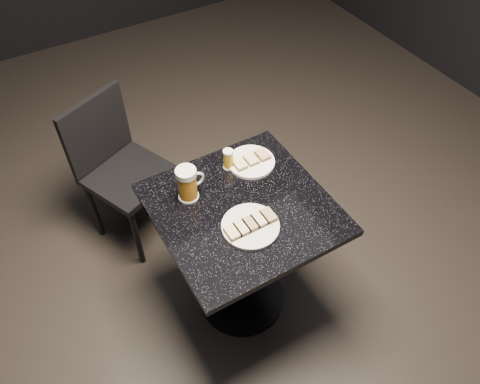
{
  "coord_description": "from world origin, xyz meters",
  "views": [
    {
      "loc": [
        -0.64,
        -1.07,
        2.22
      ],
      "look_at": [
        0.0,
        0.02,
        0.82
      ],
      "focal_mm": 35.0,
      "sensor_mm": 36.0,
      "label": 1
    }
  ],
  "objects_px": {
    "beer_tumbler": "(228,159)",
    "plate_large": "(250,226)",
    "table": "(242,241)",
    "chair": "(118,164)",
    "beer_mug": "(188,184)",
    "plate_small": "(251,162)"
  },
  "relations": [
    {
      "from": "beer_tumbler",
      "to": "plate_large",
      "type": "bearing_deg",
      "value": -105.11
    },
    {
      "from": "plate_large",
      "to": "table",
      "type": "xyz_separation_m",
      "value": [
        0.03,
        0.11,
        -0.25
      ]
    },
    {
      "from": "plate_large",
      "to": "chair",
      "type": "relative_size",
      "value": 0.27
    },
    {
      "from": "plate_large",
      "to": "beer_mug",
      "type": "height_order",
      "value": "beer_mug"
    },
    {
      "from": "table",
      "to": "beer_mug",
      "type": "relative_size",
      "value": 4.75
    },
    {
      "from": "plate_small",
      "to": "beer_tumbler",
      "type": "relative_size",
      "value": 2.16
    },
    {
      "from": "plate_large",
      "to": "beer_mug",
      "type": "bearing_deg",
      "value": 116.91
    },
    {
      "from": "plate_large",
      "to": "plate_small",
      "type": "height_order",
      "value": "same"
    },
    {
      "from": "beer_tumbler",
      "to": "chair",
      "type": "height_order",
      "value": "chair"
    },
    {
      "from": "table",
      "to": "beer_tumbler",
      "type": "distance_m",
      "value": 0.38
    },
    {
      "from": "plate_small",
      "to": "beer_mug",
      "type": "xyz_separation_m",
      "value": [
        -0.33,
        -0.04,
        0.07
      ]
    },
    {
      "from": "plate_large",
      "to": "table",
      "type": "height_order",
      "value": "plate_large"
    },
    {
      "from": "plate_small",
      "to": "beer_tumbler",
      "type": "xyz_separation_m",
      "value": [
        -0.1,
        0.03,
        0.04
      ]
    },
    {
      "from": "beer_mug",
      "to": "beer_tumbler",
      "type": "relative_size",
      "value": 1.61
    },
    {
      "from": "beer_mug",
      "to": "beer_tumbler",
      "type": "xyz_separation_m",
      "value": [
        0.23,
        0.07,
        -0.03
      ]
    },
    {
      "from": "plate_small",
      "to": "table",
      "type": "distance_m",
      "value": 0.36
    },
    {
      "from": "chair",
      "to": "beer_tumbler",
      "type": "bearing_deg",
      "value": -55.43
    },
    {
      "from": "beer_mug",
      "to": "plate_small",
      "type": "bearing_deg",
      "value": 7.08
    },
    {
      "from": "plate_large",
      "to": "beer_tumbler",
      "type": "xyz_separation_m",
      "value": [
        0.09,
        0.34,
        0.04
      ]
    },
    {
      "from": "plate_large",
      "to": "beer_tumbler",
      "type": "distance_m",
      "value": 0.35
    },
    {
      "from": "plate_small",
      "to": "beer_mug",
      "type": "distance_m",
      "value": 0.34
    },
    {
      "from": "table",
      "to": "chair",
      "type": "relative_size",
      "value": 0.87
    }
  ]
}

